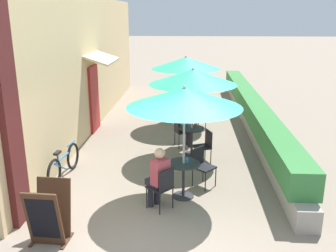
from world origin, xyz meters
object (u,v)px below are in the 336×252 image
at_px(coffee_cup_near, 187,160).
at_px(coffee_cup_far, 180,103).
at_px(cafe_chair_near_left, 162,185).
at_px(cafe_chair_near_right, 202,164).
at_px(patio_table_near, 183,174).
at_px(patio_umbrella_mid, 193,77).
at_px(cafe_chair_far_left, 172,107).
at_px(patio_table_mid, 192,137).
at_px(seated_patron_mid_right, 184,123).
at_px(cafe_chair_mid_right, 180,129).
at_px(bicycle_leaning, 64,164).
at_px(patio_umbrella_near, 184,97).
at_px(seated_patron_near_left, 158,175).
at_px(patio_table_far, 185,111).
at_px(cafe_chair_mid_left, 204,144).
at_px(cafe_chair_far_right, 200,114).
at_px(patio_umbrella_far, 186,63).
at_px(menu_board, 49,214).
at_px(coffee_cup_mid, 195,125).

distance_m(coffee_cup_near, coffee_cup_far, 5.16).
height_order(cafe_chair_near_left, cafe_chair_near_right, same).
bearing_deg(patio_table_near, cafe_chair_near_right, 55.25).
relative_size(patio_umbrella_mid, cafe_chair_far_left, 2.71).
height_order(patio_table_mid, cafe_chair_far_left, cafe_chair_far_left).
height_order(patio_umbrella_mid, cafe_chair_far_left, patio_umbrella_mid).
relative_size(seated_patron_mid_right, cafe_chair_far_left, 1.44).
distance_m(cafe_chair_mid_right, cafe_chair_far_left, 2.69).
height_order(patio_table_near, bicycle_leaning, patio_table_near).
distance_m(patio_table_near, patio_umbrella_near, 1.61).
xyz_separation_m(patio_umbrella_near, seated_patron_near_left, (-0.48, -0.49, -1.43)).
xyz_separation_m(patio_umbrella_mid, cafe_chair_mid_right, (-0.32, 0.61, -1.60)).
xyz_separation_m(cafe_chair_near_right, patio_table_far, (-0.43, 4.68, -0.01)).
xyz_separation_m(cafe_chair_mid_left, cafe_chair_far_right, (-0.05, 2.91, 0.00)).
height_order(patio_table_near, patio_umbrella_far, patio_umbrella_far).
relative_size(cafe_chair_near_left, patio_umbrella_mid, 0.37).
distance_m(patio_umbrella_near, coffee_cup_far, 5.37).
xyz_separation_m(patio_table_near, cafe_chair_far_right, (0.45, 4.76, 0.01)).
height_order(patio_table_near, coffee_cup_far, coffee_cup_far).
height_order(cafe_chair_far_right, menu_board, menu_board).
distance_m(patio_umbrella_near, cafe_chair_mid_left, 2.49).
distance_m(cafe_chair_mid_right, menu_board, 5.19).
bearing_deg(patio_table_mid, patio_umbrella_mid, 86.42).
bearing_deg(bicycle_leaning, patio_umbrella_near, -10.81).
height_order(coffee_cup_mid, menu_board, menu_board).
xyz_separation_m(cafe_chair_far_left, menu_board, (-1.66, -7.43, -0.01)).
bearing_deg(patio_umbrella_far, cafe_chair_far_right, -44.82).
relative_size(seated_patron_mid_right, patio_umbrella_far, 0.53).
xyz_separation_m(patio_table_far, cafe_chair_far_right, (0.49, -0.48, 0.01)).
bearing_deg(cafe_chair_mid_left, patio_umbrella_mid, 6.40).
bearing_deg(patio_umbrella_mid, coffee_cup_far, 97.82).
bearing_deg(cafe_chair_mid_left, menu_board, 121.57).
bearing_deg(cafe_chair_near_left, coffee_cup_near, 4.48).
distance_m(patio_umbrella_mid, cafe_chair_mid_right, 1.74).
bearing_deg(patio_table_near, cafe_chair_far_right, 84.63).
height_order(seated_patron_mid_right, patio_umbrella_far, patio_umbrella_far).
xyz_separation_m(patio_table_mid, cafe_chair_mid_left, (0.32, -0.61, 0.01)).
bearing_deg(patio_umbrella_far, patio_umbrella_mid, -85.58).
height_order(patio_table_mid, bicycle_leaning, patio_table_mid).
bearing_deg(cafe_chair_mid_right, cafe_chair_far_left, 166.83).
height_order(coffee_cup_near, cafe_chair_mid_right, cafe_chair_mid_right).
bearing_deg(cafe_chair_mid_right, menu_board, -44.57).
distance_m(patio_umbrella_mid, patio_table_far, 3.23).
height_order(seated_patron_near_left, cafe_chair_far_right, seated_patron_near_left).
bearing_deg(coffee_cup_mid, seated_patron_mid_right, 121.70).
bearing_deg(cafe_chair_mid_left, coffee_cup_near, 145.18).
bearing_deg(cafe_chair_far_right, coffee_cup_mid, 136.41).
bearing_deg(patio_table_far, cafe_chair_far_left, 135.18).
bearing_deg(cafe_chair_far_left, patio_umbrella_far, 6.40).
xyz_separation_m(patio_umbrella_mid, patio_umbrella_far, (-0.22, 2.79, 0.00)).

